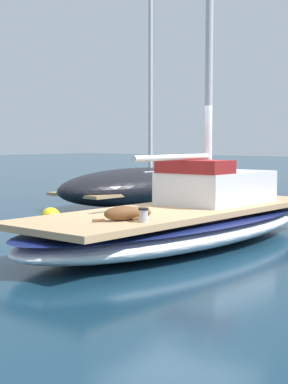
# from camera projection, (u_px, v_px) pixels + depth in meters

# --- Properties ---
(ground_plane) EXTENTS (120.00, 120.00, 0.00)m
(ground_plane) POSITION_uv_depth(u_px,v_px,m) (179.00, 245.00, 10.57)
(ground_plane) COLOR #143347
(sailboat_main) EXTENTS (2.74, 7.31, 0.66)m
(sailboat_main) POSITION_uv_depth(u_px,v_px,m) (179.00, 226.00, 10.54)
(sailboat_main) COLOR white
(sailboat_main) RESTS_ON ground
(mast_main) EXTENTS (0.14, 2.27, 8.11)m
(mast_main) POSITION_uv_depth(u_px,v_px,m) (206.00, 4.00, 10.79)
(mast_main) COLOR silver
(mast_main) RESTS_ON sailboat_main
(cabin_house) EXTENTS (1.47, 2.26, 0.84)m
(cabin_house) POSITION_uv_depth(u_px,v_px,m) (214.00, 185.00, 11.33)
(cabin_house) COLOR silver
(cabin_house) RESTS_ON sailboat_main
(dog_brown) EXTENTS (0.49, 0.90, 0.22)m
(dog_brown) POSITION_uv_depth(u_px,v_px,m) (125.00, 213.00, 8.83)
(dog_brown) COLOR brown
(dog_brown) RESTS_ON sailboat_main
(deck_winch) EXTENTS (0.16, 0.16, 0.21)m
(deck_winch) POSITION_uv_depth(u_px,v_px,m) (143.00, 215.00, 8.66)
(deck_winch) COLOR #B7B7BC
(deck_winch) RESTS_ON sailboat_main
(coiled_rope) EXTENTS (0.32, 0.32, 0.04)m
(coiled_rope) POSITION_uv_depth(u_px,v_px,m) (118.00, 209.00, 10.12)
(coiled_rope) COLOR beige
(coiled_rope) RESTS_ON sailboat_main
(moored_boat_port_side) EXTENTS (2.66, 5.81, 8.29)m
(moored_boat_port_side) POSITION_uv_depth(u_px,v_px,m) (137.00, 185.00, 17.06)
(moored_boat_port_side) COLOR black
(moored_boat_port_side) RESTS_ON ground
(mooring_buoy) EXTENTS (0.44, 0.44, 0.44)m
(mooring_buoy) POSITION_uv_depth(u_px,v_px,m) (51.00, 218.00, 12.63)
(mooring_buoy) COLOR yellow
(mooring_buoy) RESTS_ON ground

